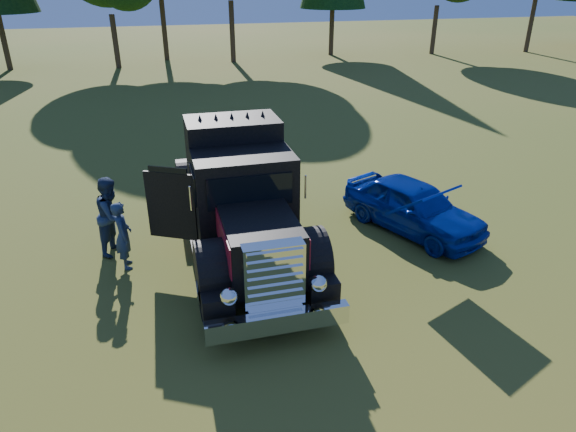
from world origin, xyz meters
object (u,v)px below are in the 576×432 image
at_px(spectator_near, 123,235).
at_px(spectator_far, 112,215).
at_px(diamond_t_truck, 241,205).
at_px(hotrod_coupe, 413,206).

distance_m(spectator_near, spectator_far, 0.84).
bearing_deg(diamond_t_truck, hotrod_coupe, 3.05).
bearing_deg(spectator_near, diamond_t_truck, -100.57).
bearing_deg(spectator_far, spectator_near, -137.37).
bearing_deg(spectator_near, hotrod_coupe, -95.78).
xyz_separation_m(spectator_near, spectator_far, (-0.23, 0.79, 0.15)).
height_order(hotrod_coupe, spectator_near, hotrod_coupe).
bearing_deg(spectator_far, hotrod_coupe, -70.00).
distance_m(diamond_t_truck, spectator_far, 3.01).
xyz_separation_m(diamond_t_truck, spectator_near, (-2.58, 0.21, -0.51)).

